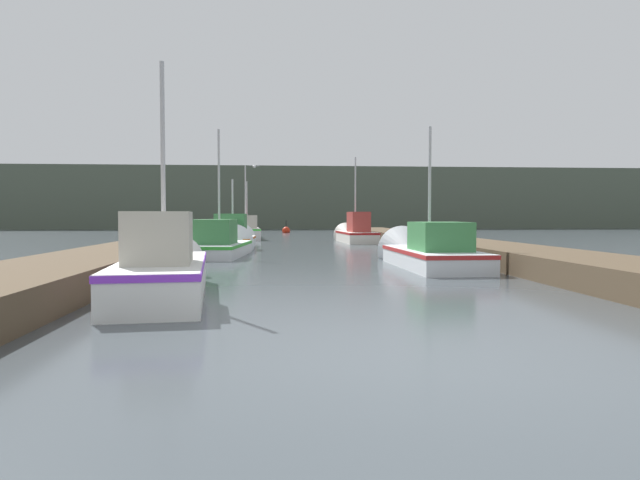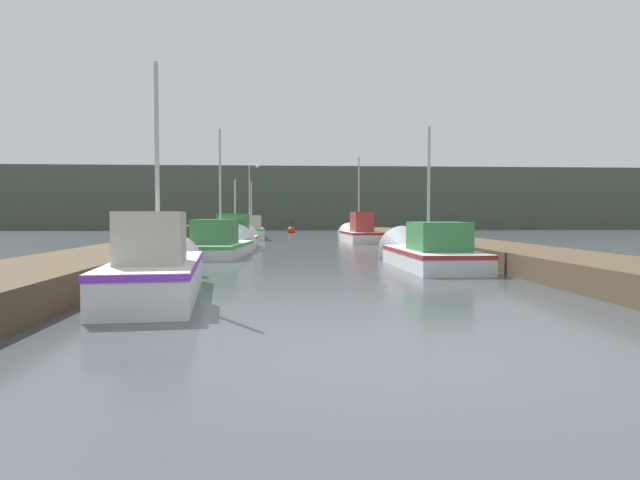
{
  "view_description": "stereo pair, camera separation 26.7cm",
  "coord_description": "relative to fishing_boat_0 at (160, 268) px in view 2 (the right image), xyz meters",
  "views": [
    {
      "loc": [
        -1.3,
        -5.41,
        1.42
      ],
      "look_at": [
        0.15,
        12.47,
        0.64
      ],
      "focal_mm": 32.0,
      "sensor_mm": 36.0,
      "label": 1
    },
    {
      "loc": [
        -1.03,
        -5.43,
        1.42
      ],
      "look_at": [
        0.15,
        12.47,
        0.64
      ],
      "focal_mm": 32.0,
      "sensor_mm": 36.0,
      "label": 2
    }
  ],
  "objects": [
    {
      "name": "fishing_boat_1",
      "position": [
        6.23,
        5.26,
        -0.08
      ],
      "size": [
        1.83,
        5.91,
        4.41
      ],
      "rotation": [
        0.0,
        0.0,
        0.01
      ],
      "color": "silver",
      "rests_on": "ground_plane"
    },
    {
      "name": "distant_shore_ridge",
      "position": [
        3.27,
        55.76,
        2.78
      ],
      "size": [
        120.0,
        16.0,
        6.48
      ],
      "color": "#4C5647",
      "rests_on": "ground_plane"
    },
    {
      "name": "fishing_boat_2",
      "position": [
        0.11,
        10.11,
        -0.08
      ],
      "size": [
        2.26,
        5.82,
        5.01
      ],
      "rotation": [
        0.0,
        0.0,
        -0.09
      ],
      "color": "silver",
      "rests_on": "ground_plane"
    },
    {
      "name": "seagull_lead",
      "position": [
        1.06,
        16.86,
        3.29
      ],
      "size": [
        0.55,
        0.31,
        0.12
      ],
      "rotation": [
        0.0,
        0.0,
        5.9
      ],
      "color": "white"
    },
    {
      "name": "mooring_piling_0",
      "position": [
        7.74,
        27.63,
        0.03
      ],
      "size": [
        0.34,
        0.34,
        0.97
      ],
      "color": "#473523",
      "rests_on": "ground_plane"
    },
    {
      "name": "dock_right",
      "position": [
        8.71,
        10.87,
        -0.19
      ],
      "size": [
        2.39,
        40.0,
        0.53
      ],
      "color": "#4C3D2B",
      "rests_on": "ground_plane"
    },
    {
      "name": "ground_plane",
      "position": [
        3.27,
        -5.13,
        -0.46
      ],
      "size": [
        200.0,
        200.0,
        0.0
      ],
      "color": "#3D4449"
    },
    {
      "name": "fishing_boat_4",
      "position": [
        6.25,
        19.6,
        0.01
      ],
      "size": [
        1.72,
        5.67,
        4.9
      ],
      "rotation": [
        0.0,
        0.0,
        0.04
      ],
      "color": "silver",
      "rests_on": "ground_plane"
    },
    {
      "name": "fishing_boat_0",
      "position": [
        0.0,
        0.0,
        0.0
      ],
      "size": [
        1.95,
        5.97,
        4.44
      ],
      "rotation": [
        0.0,
        0.0,
        0.1
      ],
      "color": "silver",
      "rests_on": "ground_plane"
    },
    {
      "name": "channel_buoy",
      "position": [
        2.96,
        35.63,
        -0.28
      ],
      "size": [
        0.64,
        0.64,
        1.14
      ],
      "color": "red",
      "rests_on": "ground_plane"
    },
    {
      "name": "fishing_boat_6",
      "position": [
        0.17,
        27.83,
        -0.09
      ],
      "size": [
        1.78,
        4.69,
        4.15
      ],
      "rotation": [
        0.0,
        0.0,
        0.07
      ],
      "color": "silver",
      "rests_on": "ground_plane"
    },
    {
      "name": "mooring_piling_2",
      "position": [
        -1.03,
        10.03,
        0.08
      ],
      "size": [
        0.36,
        0.36,
        1.07
      ],
      "color": "#473523",
      "rests_on": "ground_plane"
    },
    {
      "name": "dock_left",
      "position": [
        -2.17,
        10.87,
        -0.19
      ],
      "size": [
        2.39,
        40.0,
        0.53
      ],
      "color": "#4C3D2B",
      "rests_on": "ground_plane"
    },
    {
      "name": "mooring_piling_1",
      "position": [
        -0.88,
        34.42,
        0.09
      ],
      "size": [
        0.26,
        0.26,
        1.09
      ],
      "color": "#473523",
      "rests_on": "ground_plane"
    },
    {
      "name": "fishing_boat_5",
      "position": [
        0.28,
        23.81,
        0.03
      ],
      "size": [
        1.91,
        5.43,
        4.79
      ],
      "rotation": [
        0.0,
        0.0,
        0.06
      ],
      "color": "silver",
      "rests_on": "ground_plane"
    },
    {
      "name": "fishing_boat_3",
      "position": [
        0.2,
        14.69,
        -0.04
      ],
      "size": [
        1.92,
        4.69,
        3.57
      ],
      "rotation": [
        0.0,
        0.0,
        -0.03
      ],
      "color": "silver",
      "rests_on": "ground_plane"
    }
  ]
}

